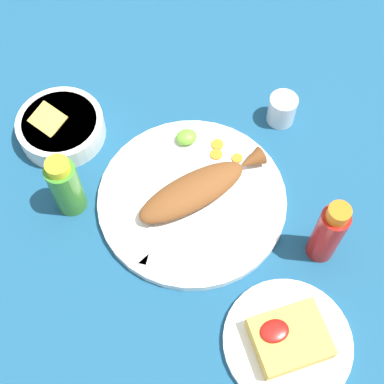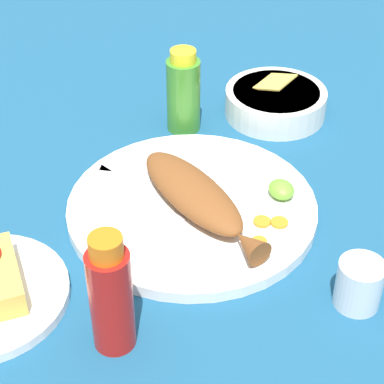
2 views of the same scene
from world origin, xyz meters
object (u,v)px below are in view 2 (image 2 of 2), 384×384
Objects in this scene: main_plate at (192,208)px; salt_cup at (359,286)px; hot_sauce_bottle_green at (183,93)px; fork_near at (132,190)px; hot_sauce_bottle_red at (111,296)px; fork_far at (151,173)px; fried_fish at (197,196)px; guacamole_bowl at (275,101)px.

main_plate is 5.62× the size of salt_cup.
main_plate is at bearing 163.14° from hot_sauce_bottle_green.
main_plate is at bearing -154.11° from fork_near.
hot_sauce_bottle_red reaches higher than hot_sauce_bottle_green.
salt_cup is (-0.05, -0.30, -0.05)m from hot_sauce_bottle_red.
fork_near and fork_far have the same top height.
fried_fish is 1.69× the size of hot_sauce_bottle_red.
fork_near is at bearing 51.41° from main_plate.
fried_fish is 0.10m from fork_near.
main_plate is 0.24m from hot_sauce_bottle_green.
hot_sauce_bottle_red is 1.12× the size of hot_sauce_bottle_green.
main_plate is 2.06× the size of guacamole_bowl.
salt_cup reaches higher than fried_fish.
hot_sauce_bottle_green is at bearing 84.84° from guacamole_bowl.
salt_cup is (-0.30, -0.20, 0.01)m from fork_near.
main_plate is at bearing 141.18° from fork_far.
fork_far is at bearing 26.84° from salt_cup.
salt_cup reaches higher than fork_near.
guacamole_bowl is (-0.01, -0.17, -0.04)m from hot_sauce_bottle_green.
guacamole_bowl is (0.12, -0.27, 0.01)m from fork_far.
fork_near is at bearing 139.20° from hot_sauce_bottle_green.
fork_near is 1.19× the size of hot_sauce_bottle_green.
salt_cup is at bearing -163.57° from fried_fish.
main_plate is 2.49× the size of hot_sauce_bottle_green.
salt_cup is at bearing 147.09° from fork_far.
fork_near is at bearing -20.89° from hot_sauce_bottle_red.
hot_sauce_bottle_green is at bearing -66.32° from fork_near.
fried_fish is 1.59× the size of fork_near.
main_plate is 2.09× the size of fork_near.
hot_sauce_bottle_green reaches higher than salt_cup.
guacamole_bowl reaches higher than fork_far.
hot_sauce_bottle_red is 0.93× the size of guacamole_bowl.
guacamole_bowl is (0.44, -0.10, -0.00)m from salt_cup.
fork_near is (0.07, 0.08, -0.02)m from fried_fish.
hot_sauce_bottle_green is (0.23, -0.06, 0.03)m from fried_fish.
fork_far is at bearing 142.71° from hot_sauce_bottle_green.
guacamole_bowl is (0.21, -0.23, 0.02)m from main_plate.
fork_near is at bearing 34.61° from salt_cup.
fork_far is 0.95× the size of guacamole_bowl.
fried_fish is at bearing 133.40° from guacamole_bowl.
fork_near is 0.22m from hot_sauce_bottle_green.
salt_cup reaches higher than fork_far.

